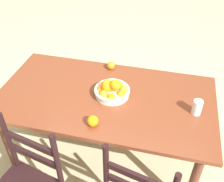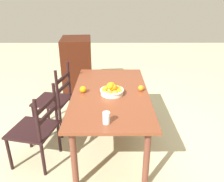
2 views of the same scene
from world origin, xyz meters
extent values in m
plane|color=#B6B18A|center=(0.00, 0.00, 0.00)|extent=(12.00, 12.00, 0.00)
cube|color=brown|center=(0.00, 0.00, 0.71)|extent=(1.68, 0.90, 0.03)
cylinder|color=brown|center=(-0.74, -0.35, 0.35)|extent=(0.06, 0.06, 0.70)
cylinder|color=brown|center=(0.74, -0.35, 0.35)|extent=(0.06, 0.06, 0.70)
cylinder|color=brown|center=(-0.74, 0.35, 0.35)|extent=(0.06, 0.06, 0.70)
cylinder|color=brown|center=(0.74, 0.35, 0.35)|extent=(0.06, 0.06, 0.70)
cylinder|color=black|center=(0.49, 0.58, 0.71)|extent=(0.04, 0.04, 0.50)
cylinder|color=black|center=(0.12, 0.66, 0.71)|extent=(0.04, 0.04, 0.50)
cube|color=black|center=(0.31, 0.62, 0.67)|extent=(0.34, 0.10, 0.04)
cube|color=black|center=(0.31, 0.62, 0.79)|extent=(0.34, 0.10, 0.04)
cylinder|color=black|center=(-0.17, 0.62, 0.67)|extent=(0.04, 0.04, 0.48)
cube|color=black|center=(-0.37, 0.67, 0.75)|extent=(0.36, 0.10, 0.04)
cylinder|color=silver|center=(-0.05, -0.02, 0.75)|extent=(0.26, 0.26, 0.05)
torus|color=silver|center=(-0.05, -0.02, 0.78)|extent=(0.28, 0.28, 0.02)
sphere|color=orange|center=(0.04, -0.01, 0.77)|extent=(0.07, 0.07, 0.07)
sphere|color=orange|center=(0.00, 0.05, 0.77)|extent=(0.08, 0.08, 0.08)
sphere|color=orange|center=(-0.06, 0.07, 0.77)|extent=(0.07, 0.07, 0.07)
sphere|color=orange|center=(-0.13, 0.01, 0.77)|extent=(0.07, 0.07, 0.07)
sphere|color=orange|center=(-0.13, -0.05, 0.77)|extent=(0.08, 0.08, 0.08)
sphere|color=orange|center=(-0.08, -0.10, 0.77)|extent=(0.08, 0.08, 0.08)
sphere|color=orange|center=(0.00, -0.09, 0.77)|extent=(0.08, 0.08, 0.08)
sphere|color=orange|center=(-0.08, 0.00, 0.85)|extent=(0.08, 0.08, 0.08)
sphere|color=orange|center=(-0.01, -0.02, 0.82)|extent=(0.08, 0.08, 0.08)
sphere|color=orange|center=(-0.05, -0.02, 0.81)|extent=(0.08, 0.08, 0.08)
sphere|color=orange|center=(-0.06, -0.03, 0.81)|extent=(0.07, 0.07, 0.07)
sphere|color=orange|center=(-0.01, 0.00, 0.82)|extent=(0.08, 0.08, 0.08)
sphere|color=orange|center=(-0.07, -0.03, 0.82)|extent=(0.08, 0.08, 0.08)
sphere|color=orange|center=(-0.07, -0.04, 0.82)|extent=(0.08, 0.08, 0.08)
sphere|color=orange|center=(0.00, 0.32, 0.77)|extent=(0.08, 0.08, 0.08)
sphere|color=orange|center=(0.05, -0.37, 0.76)|extent=(0.07, 0.07, 0.07)
cylinder|color=silver|center=(-0.68, 0.04, 0.78)|extent=(0.07, 0.07, 0.11)
camera|label=1|loc=(-0.43, 1.51, 2.04)|focal=42.13mm
camera|label=2|loc=(-2.49, -0.01, 1.87)|focal=36.96mm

